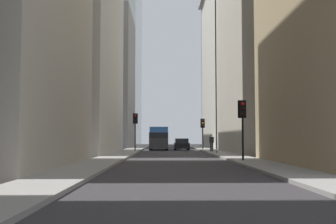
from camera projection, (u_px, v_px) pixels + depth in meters
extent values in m
plane|color=#302D30|center=(174.00, 158.00, 29.40)|extent=(135.00, 135.00, 0.00)
cube|color=gray|center=(113.00, 157.00, 29.36)|extent=(90.00, 2.20, 0.14)
cube|color=gray|center=(236.00, 157.00, 29.45)|extent=(90.00, 2.20, 0.14)
cube|color=#A8A091|center=(274.00, 40.00, 41.45)|extent=(16.95, 10.00, 23.19)
cube|color=#B7B2A5|center=(242.00, 60.00, 58.58)|extent=(19.13, 10.00, 25.75)
cube|color=gray|center=(99.00, 81.00, 60.22)|extent=(12.93, 10.00, 20.11)
cube|color=#B7B2A5|center=(63.00, 49.00, 38.97)|extent=(17.07, 10.00, 20.26)
cube|color=#285699|center=(159.00, 137.00, 51.02)|extent=(4.60, 2.25, 2.60)
cube|color=#38383D|center=(159.00, 140.00, 47.80)|extent=(1.90, 2.25, 1.90)
cube|color=black|center=(159.00, 135.00, 47.84)|extent=(1.92, 2.09, 0.64)
cylinder|color=black|center=(167.00, 147.00, 47.76)|extent=(0.88, 0.28, 0.88)
cylinder|color=black|center=(150.00, 147.00, 47.74)|extent=(0.88, 0.28, 0.88)
cylinder|color=black|center=(167.00, 146.00, 52.35)|extent=(0.88, 0.28, 0.88)
cylinder|color=black|center=(152.00, 146.00, 52.33)|extent=(0.88, 0.28, 0.88)
cube|color=black|center=(182.00, 146.00, 49.48)|extent=(4.30, 1.78, 0.70)
cube|color=black|center=(182.00, 141.00, 49.32)|extent=(2.10, 1.58, 0.54)
cylinder|color=black|center=(187.00, 147.00, 50.82)|extent=(0.64, 0.22, 0.64)
cylinder|color=black|center=(175.00, 147.00, 50.80)|extent=(0.64, 0.22, 0.64)
cylinder|color=black|center=(189.00, 148.00, 48.12)|extent=(0.64, 0.22, 0.64)
cylinder|color=black|center=(176.00, 148.00, 48.11)|extent=(0.64, 0.22, 0.64)
cylinder|color=black|center=(243.00, 138.00, 24.53)|extent=(0.12, 0.12, 2.69)
cube|color=black|center=(242.00, 109.00, 24.64)|extent=(0.28, 0.32, 0.90)
cube|color=black|center=(242.00, 109.00, 24.80)|extent=(0.03, 0.52, 1.10)
sphere|color=red|center=(243.00, 104.00, 24.50)|extent=(0.20, 0.20, 0.20)
sphere|color=black|center=(243.00, 109.00, 24.48)|extent=(0.20, 0.20, 0.20)
sphere|color=black|center=(243.00, 114.00, 24.46)|extent=(0.20, 0.20, 0.20)
cylinder|color=black|center=(203.00, 138.00, 48.06)|extent=(0.12, 0.12, 2.66)
cube|color=black|center=(203.00, 123.00, 48.18)|extent=(0.28, 0.32, 0.90)
cube|color=black|center=(203.00, 123.00, 48.33)|extent=(0.03, 0.52, 1.10)
sphere|color=black|center=(203.00, 121.00, 48.04)|extent=(0.20, 0.20, 0.20)
sphere|color=orange|center=(203.00, 123.00, 48.02)|extent=(0.20, 0.20, 0.20)
sphere|color=black|center=(203.00, 126.00, 48.00)|extent=(0.20, 0.20, 0.20)
cylinder|color=black|center=(135.00, 137.00, 42.75)|extent=(0.12, 0.12, 2.97)
cube|color=black|center=(135.00, 118.00, 42.87)|extent=(0.28, 0.32, 0.90)
cube|color=black|center=(135.00, 119.00, 43.03)|extent=(0.03, 0.52, 1.10)
sphere|color=red|center=(135.00, 116.00, 42.73)|extent=(0.20, 0.20, 0.20)
sphere|color=black|center=(135.00, 118.00, 42.71)|extent=(0.20, 0.20, 0.20)
sphere|color=black|center=(135.00, 121.00, 42.69)|extent=(0.20, 0.20, 0.20)
cylinder|color=#33333D|center=(212.00, 147.00, 40.73)|extent=(0.16, 0.16, 0.87)
cylinder|color=#33333D|center=(211.00, 147.00, 40.73)|extent=(0.16, 0.16, 0.87)
cube|color=#232328|center=(212.00, 140.00, 40.77)|extent=(0.26, 0.44, 0.59)
sphere|color=tan|center=(212.00, 135.00, 40.80)|extent=(0.22, 0.22, 0.22)
cylinder|color=#236033|center=(216.00, 152.00, 34.89)|extent=(0.07, 0.07, 0.20)
cylinder|color=#236033|center=(216.00, 151.00, 34.90)|extent=(0.03, 0.03, 0.07)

